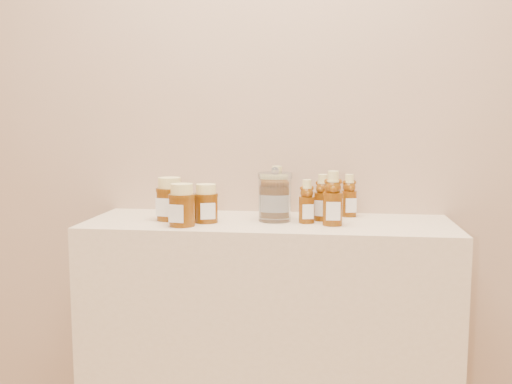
% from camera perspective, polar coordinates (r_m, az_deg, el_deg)
% --- Properties ---
extents(wall_back, '(3.50, 0.02, 2.70)m').
position_cam_1_polar(wall_back, '(2.05, 1.88, 10.56)').
color(wall_back, tan).
rests_on(wall_back, ground).
extents(display_table, '(1.20, 0.40, 0.90)m').
position_cam_1_polar(display_table, '(2.00, 1.22, -15.71)').
color(display_table, beige).
rests_on(display_table, ground).
extents(bear_bottle_back_left, '(0.08, 0.08, 0.20)m').
position_cam_1_polar(bear_bottle_back_left, '(1.96, 2.10, 0.42)').
color(bear_bottle_back_left, '#582A07').
rests_on(bear_bottle_back_left, display_table).
extents(bear_bottle_back_mid, '(0.08, 0.08, 0.17)m').
position_cam_1_polar(bear_bottle_back_mid, '(1.89, 6.68, -0.25)').
color(bear_bottle_back_mid, '#582A07').
rests_on(bear_bottle_back_mid, display_table).
extents(bear_bottle_back_right, '(0.07, 0.07, 0.16)m').
position_cam_1_polar(bear_bottle_back_right, '(1.98, 9.29, -0.07)').
color(bear_bottle_back_right, '#582A07').
rests_on(bear_bottle_back_right, display_table).
extents(bear_bottle_front_left, '(0.06, 0.06, 0.16)m').
position_cam_1_polar(bear_bottle_front_left, '(1.84, 5.10, -0.65)').
color(bear_bottle_front_left, '#582A07').
rests_on(bear_bottle_front_left, display_table).
extents(bear_bottle_front_right, '(0.07, 0.07, 0.19)m').
position_cam_1_polar(bear_bottle_front_right, '(1.81, 7.69, -0.27)').
color(bear_bottle_front_right, '#582A07').
rests_on(bear_bottle_front_right, display_table).
extents(honey_jar_left, '(0.11, 0.11, 0.14)m').
position_cam_1_polar(honey_jar_left, '(1.91, -8.62, -0.68)').
color(honey_jar_left, '#582A07').
rests_on(honey_jar_left, display_table).
extents(honey_jar_back, '(0.10, 0.10, 0.12)m').
position_cam_1_polar(honey_jar_back, '(1.85, -5.01, -1.13)').
color(honey_jar_back, '#582A07').
rests_on(honey_jar_back, display_table).
extents(honey_jar_front, '(0.10, 0.10, 0.13)m').
position_cam_1_polar(honey_jar_front, '(1.80, -7.42, -1.29)').
color(honey_jar_front, '#582A07').
rests_on(honey_jar_front, display_table).
extents(glass_canister, '(0.12, 0.12, 0.17)m').
position_cam_1_polar(glass_canister, '(1.87, 1.90, -0.29)').
color(glass_canister, white).
rests_on(glass_canister, display_table).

